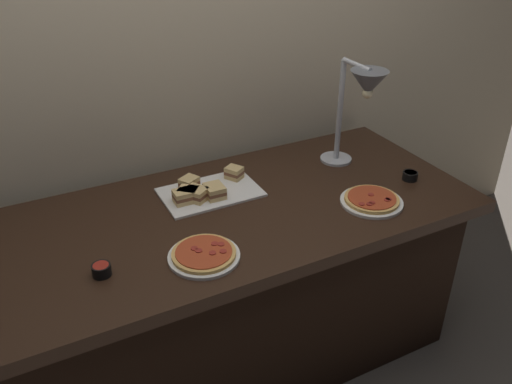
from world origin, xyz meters
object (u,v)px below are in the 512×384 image
at_px(sauce_cup_near, 101,270).
at_px(sauce_cup_far, 410,176).
at_px(heat_lamp, 363,93).
at_px(pizza_plate_front, 204,255).
at_px(pizza_plate_center, 372,200).
at_px(sandwich_platter, 205,191).

bearing_deg(sauce_cup_near, sauce_cup_far, 1.82).
bearing_deg(heat_lamp, sauce_cup_near, -170.10).
xyz_separation_m(pizza_plate_front, pizza_plate_center, (0.71, 0.03, -0.00)).
relative_size(heat_lamp, sauce_cup_far, 7.47).
bearing_deg(pizza_plate_front, sauce_cup_near, 168.34).
distance_m(heat_lamp, sauce_cup_near, 1.19).
xyz_separation_m(sandwich_platter, sauce_cup_near, (-0.48, -0.31, -0.00)).
distance_m(heat_lamp, pizza_plate_front, 0.92).
bearing_deg(sandwich_platter, pizza_plate_center, -32.43).
distance_m(pizza_plate_front, sandwich_platter, 0.41).
bearing_deg(pizza_plate_front, pizza_plate_center, 2.15).
distance_m(pizza_plate_front, sauce_cup_near, 0.33).
height_order(pizza_plate_front, sandwich_platter, sandwich_platter).
bearing_deg(heat_lamp, sauce_cup_far, -42.32).
bearing_deg(sauce_cup_near, pizza_plate_front, -11.66).
bearing_deg(pizza_plate_center, heat_lamp, 68.53).
distance_m(pizza_plate_center, sauce_cup_near, 1.04).
bearing_deg(heat_lamp, pizza_plate_front, -161.93).
height_order(pizza_plate_center, sauce_cup_near, sauce_cup_near).
relative_size(heat_lamp, sandwich_platter, 1.21).
xyz_separation_m(heat_lamp, pizza_plate_front, (-0.81, -0.26, -0.35)).
height_order(pizza_plate_front, sauce_cup_far, sauce_cup_far).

